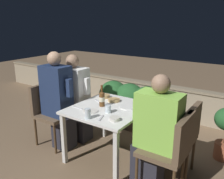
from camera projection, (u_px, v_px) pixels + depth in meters
ground_plane at (109, 156)px, 3.19m from camera, size 16.00×16.00×0.00m
parapet_wall at (162, 100)px, 4.51m from camera, size 9.00×0.18×0.60m
dining_table at (109, 114)px, 3.01m from camera, size 0.88×0.96×0.70m
planter_hedge at (130, 103)px, 3.97m from camera, size 1.18×0.47×0.76m
chair_left_near at (50, 108)px, 3.43m from camera, size 0.46×0.46×0.88m
person_navy_jumper at (59, 101)px, 3.28m from camera, size 0.48×0.26×1.37m
chair_left_far at (66, 102)px, 3.66m from camera, size 0.46×0.46×0.88m
person_white_polo at (76, 98)px, 3.52m from camera, size 0.50×0.26×1.29m
chair_right_near at (173, 146)px, 2.39m from camera, size 0.46×0.46×0.88m
person_green_blouse at (155, 133)px, 2.47m from camera, size 0.51×0.26×1.26m
chair_right_far at (182, 133)px, 2.66m from camera, size 0.46×0.46×0.88m
beer_bottle at (102, 98)px, 3.01m from camera, size 0.07×0.07×0.28m
plate_0 at (91, 111)px, 2.86m from camera, size 0.18×0.18×0.01m
plate_1 at (128, 107)px, 2.99m from camera, size 0.20×0.20×0.01m
bowl_0 at (105, 96)px, 3.36m from camera, size 0.15×0.15×0.04m
bowl_1 at (114, 100)px, 3.21m from camera, size 0.16×0.16×0.03m
bowl_2 at (141, 105)px, 3.03m from camera, size 0.12×0.12×0.04m
bowl_3 at (115, 119)px, 2.61m from camera, size 0.12×0.12×0.04m
glass_cup_0 at (88, 114)px, 2.65m from camera, size 0.07×0.07×0.12m
glass_cup_1 at (108, 109)px, 2.81m from camera, size 0.07×0.07×0.09m
glass_cup_2 at (137, 109)px, 2.83m from camera, size 0.07×0.07×0.09m
fork_0 at (98, 101)px, 3.21m from camera, size 0.16×0.09×0.01m
fork_1 at (78, 108)px, 2.97m from camera, size 0.17×0.03×0.01m
fork_2 at (101, 118)px, 2.66m from camera, size 0.08×0.17×0.01m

